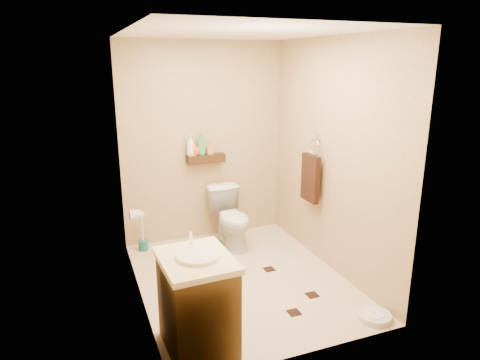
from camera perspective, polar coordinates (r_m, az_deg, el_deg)
name	(u,v)px	position (r m, az deg, el deg)	size (l,w,h in m)	color
ground	(241,279)	(4.50, 0.15, -13.08)	(2.50, 2.50, 0.00)	beige
wall_back	(204,143)	(5.22, -4.87, 4.98)	(2.00, 0.04, 2.40)	tan
wall_front	(307,206)	(2.97, 8.98, -3.40)	(2.00, 0.04, 2.40)	tan
wall_left	(134,175)	(3.82, -13.96, 0.60)	(0.04, 2.50, 2.40)	tan
wall_right	(331,157)	(4.51, 12.09, 2.99)	(0.04, 2.50, 2.40)	tan
ceiling	(241,32)	(3.95, 0.17, 19.12)	(2.00, 2.50, 0.02)	white
wall_shelf	(206,159)	(5.18, -4.57, 2.87)	(0.46, 0.14, 0.10)	#3B2410
floor_accents	(246,281)	(4.45, 0.80, -13.36)	(1.23, 1.40, 0.01)	black
toilet	(231,218)	(5.12, -1.16, -5.08)	(0.39, 0.68, 0.70)	white
vanity	(197,302)	(3.39, -5.70, -15.87)	(0.54, 0.65, 0.89)	brown
bathroom_scale	(374,316)	(4.05, 17.46, -16.93)	(0.36, 0.36, 0.06)	silver
toilet_brush	(143,237)	(5.18, -12.83, -7.38)	(0.11, 0.11, 0.48)	#18625D
towel_ring	(311,176)	(4.73, 9.40, 0.54)	(0.12, 0.30, 0.76)	silver
toilet_paper	(135,215)	(4.62, -13.83, -4.56)	(0.12, 0.11, 0.12)	silver
bottle_a	(191,145)	(5.09, -6.61, 4.61)	(0.10, 0.10, 0.25)	white
bottle_b	(194,149)	(5.11, -6.16, 4.17)	(0.07, 0.08, 0.16)	orange
bottle_c	(196,149)	(5.12, -5.95, 4.15)	(0.12, 0.12, 0.16)	#D54619
bottle_d	(201,144)	(5.12, -5.21, 4.81)	(0.10, 0.10, 0.27)	green
bottle_e	(211,148)	(5.17, -3.95, 4.31)	(0.07, 0.07, 0.16)	#CF7845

